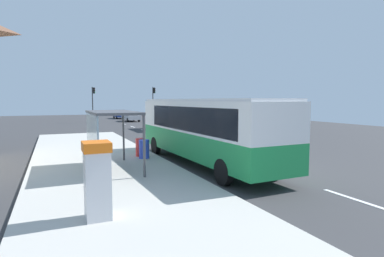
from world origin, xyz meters
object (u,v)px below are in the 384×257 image
Objects in this scene: sedan_far at (131,116)px; recycling_bin_blue at (144,149)px; white_van at (161,117)px; sedan_near at (120,114)px; traffic_light_near_side at (154,99)px; bus at (204,127)px; traffic_light_far_side at (93,99)px; ticket_machine at (97,179)px; bus_shelter at (105,125)px; recycling_bin_red at (141,147)px.

recycling_bin_blue is at bearing -101.82° from sedan_far.
white_van is 17.62m from recycling_bin_blue.
sedan_near is 4.68× the size of recycling_bin_blue.
traffic_light_near_side reaches higher than sedan_near.
sedan_far is at bearing 89.60° from white_van.
bus reaches higher than white_van.
traffic_light_far_side reaches higher than sedan_near.
sedan_near is 39.79m from recycling_bin_blue.
recycling_bin_blue is (-2.49, 1.83, -1.19)m from bus.
traffic_light_near_side reaches higher than traffic_light_far_side.
ticket_machine is 2.04× the size of recycling_bin_blue.
recycling_bin_blue is at bearing -99.40° from sedan_near.
traffic_light_far_side reaches higher than white_van.
recycling_bin_blue is 31.54m from traffic_light_near_side.
traffic_light_near_side is (7.21, 31.71, 1.56)m from bus.
bus_shelter is at bearing -110.50° from traffic_light_near_side.
bus_shelter is at bearing -138.42° from recycling_bin_blue.
ticket_machine is 2.04× the size of recycling_bin_red.
bus_shelter is (-8.61, -18.36, 0.75)m from white_van.
bus is at bearing 1.67° from bus_shelter.
sedan_far is 0.89× the size of traffic_light_far_side.
sedan_far is 2.29× the size of ticket_machine.
traffic_light_near_side is 34.03m from bus_shelter.
ticket_machine is (-9.76, -38.60, 0.38)m from sedan_far.
bus is 8.12m from ticket_machine.
white_van is at bearing 68.01° from ticket_machine.
bus is 32.56m from traffic_light_near_side.
recycling_bin_blue is (-6.50, -31.07, -0.14)m from sedan_far.
traffic_light_far_side is (1.10, 30.69, 2.69)m from recycling_bin_blue.
white_van is at bearing -103.74° from traffic_light_near_side.
sedan_far is 39.81m from ticket_machine.
ticket_machine reaches higher than recycling_bin_blue.
bus is at bearing -102.11° from white_van.
traffic_light_far_side is (-5.40, -0.39, 2.55)m from sedan_far.
traffic_light_far_side is (-5.40, -8.57, 2.55)m from sedan_near.
recycling_bin_blue is at bearing -111.32° from white_van.
bus is 11.66× the size of recycling_bin_red.
ticket_machine is 0.38× the size of traffic_light_near_side.
recycling_bin_blue is at bearing -107.98° from traffic_light_near_side.
white_van reaches higher than sedan_near.
ticket_machine reaches higher than recycling_bin_red.
traffic_light_far_side reaches higher than recycling_bin_blue.
sedan_far is 4.69× the size of recycling_bin_red.
sedan_near is 0.88× the size of traffic_light_far_side.
bus is at bearing -95.58° from sedan_near.
white_van is 20.30m from bus_shelter.
bus_shelter is (-2.21, -2.66, 1.44)m from recycling_bin_red.
traffic_light_near_side is at bearing -5.32° from traffic_light_far_side.
recycling_bin_red is at bearing 68.38° from ticket_machine.
white_van is at bearing -69.64° from traffic_light_far_side.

